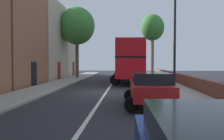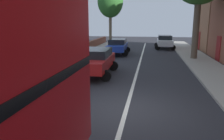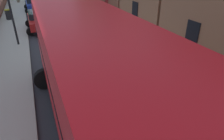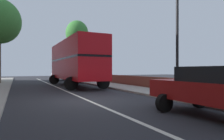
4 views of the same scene
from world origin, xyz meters
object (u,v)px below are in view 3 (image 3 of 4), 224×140
Objects in this scene: double_decker_bus at (90,73)px; parked_car_blue_right_2 at (34,3)px; parked_car_red_right_0 at (39,19)px; litter_bin_right at (8,14)px.

double_decker_bus is 2.26× the size of parked_car_blue_right_2.
double_decker_bus is 2.23× the size of parked_car_red_right_0.
litter_bin_right is (2.80, 4.35, -0.25)m from parked_car_blue_right_2.
parked_car_red_right_0 is 1.01× the size of parked_car_blue_right_2.
parked_car_red_right_0 is at bearing 120.85° from litter_bin_right.
litter_bin_right is at bearing -78.97° from double_decker_bus.
parked_car_blue_right_2 is 4.36× the size of litter_bin_right.
parked_car_blue_right_2 is (0.80, -22.81, -1.46)m from double_decker_bus.
parked_car_red_right_0 is at bearing -86.67° from double_decker_bus.
double_decker_bus is at bearing 92.01° from parked_car_blue_right_2.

